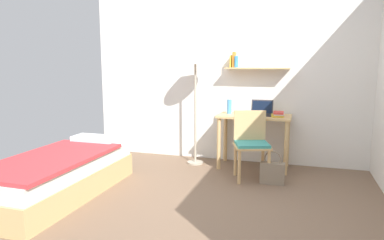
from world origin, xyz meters
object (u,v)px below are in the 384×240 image
(desk, at_px, (254,126))
(laptop, at_px, (262,111))
(water_bottle, at_px, (229,106))
(book_stack, at_px, (278,114))
(bed, at_px, (59,175))
(handbag, at_px, (272,172))
(standing_lamp, at_px, (195,62))
(desk_chair, at_px, (251,141))

(desk, relative_size, laptop, 3.28)
(water_bottle, height_order, book_stack, water_bottle)
(laptop, bearing_deg, bed, -138.99)
(desk, distance_m, water_bottle, 0.45)
(desk, height_order, handbag, desk)
(desk, bearing_deg, bed, -138.13)
(standing_lamp, bearing_deg, book_stack, -0.12)
(desk_chair, xyz_separation_m, water_bottle, (-0.40, 0.55, 0.38))
(desk_chair, distance_m, book_stack, 0.62)
(bed, height_order, desk, desk)
(laptop, bearing_deg, water_bottle, 177.50)
(desk_chair, distance_m, water_bottle, 0.78)
(desk, distance_m, handbag, 0.86)
(desk_chair, xyz_separation_m, book_stack, (0.30, 0.44, 0.31))
(bed, relative_size, laptop, 6.36)
(desk_chair, bearing_deg, desk, 93.35)
(desk_chair, xyz_separation_m, standing_lamp, (-0.89, 0.45, 1.02))
(bed, relative_size, desk_chair, 2.25)
(desk_chair, xyz_separation_m, laptop, (0.07, 0.53, 0.33))
(desk, distance_m, laptop, 0.23)
(standing_lamp, bearing_deg, laptop, 4.91)
(desk, distance_m, desk_chair, 0.51)
(laptop, bearing_deg, desk, -161.81)
(desk_chair, height_order, water_bottle, water_bottle)
(bed, bearing_deg, desk_chair, 32.36)
(water_bottle, xyz_separation_m, book_stack, (0.70, -0.11, -0.07))
(water_bottle, distance_m, handbag, 1.22)
(book_stack, bearing_deg, handbag, -90.90)
(book_stack, bearing_deg, standing_lamp, 179.88)
(laptop, bearing_deg, handbag, -71.70)
(desk_chair, relative_size, book_stack, 3.68)
(laptop, relative_size, handbag, 0.73)
(handbag, bearing_deg, laptop, 108.30)
(desk, relative_size, desk_chair, 1.16)
(desk, relative_size, water_bottle, 4.91)
(handbag, bearing_deg, standing_lamp, 153.40)
(water_bottle, bearing_deg, laptop, -2.50)
(bed, xyz_separation_m, water_bottle, (1.59, 1.81, 0.63))
(desk_chair, relative_size, water_bottle, 4.24)
(bed, height_order, laptop, laptop)
(laptop, height_order, book_stack, laptop)
(standing_lamp, xyz_separation_m, book_stack, (1.19, -0.00, -0.71))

